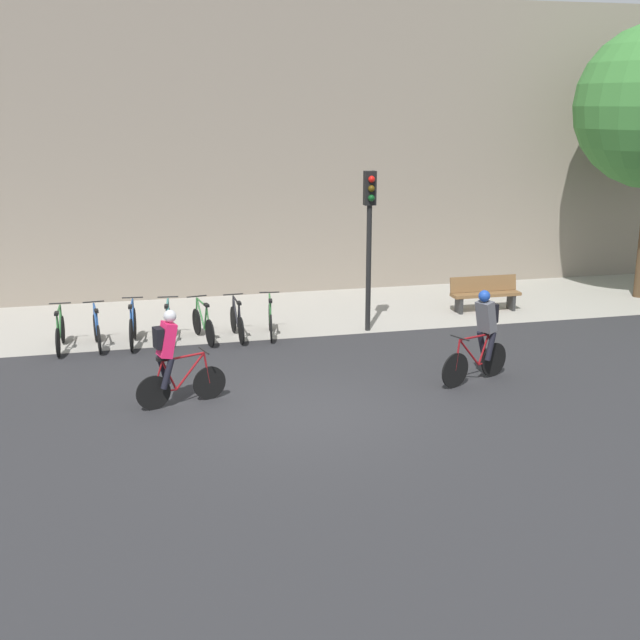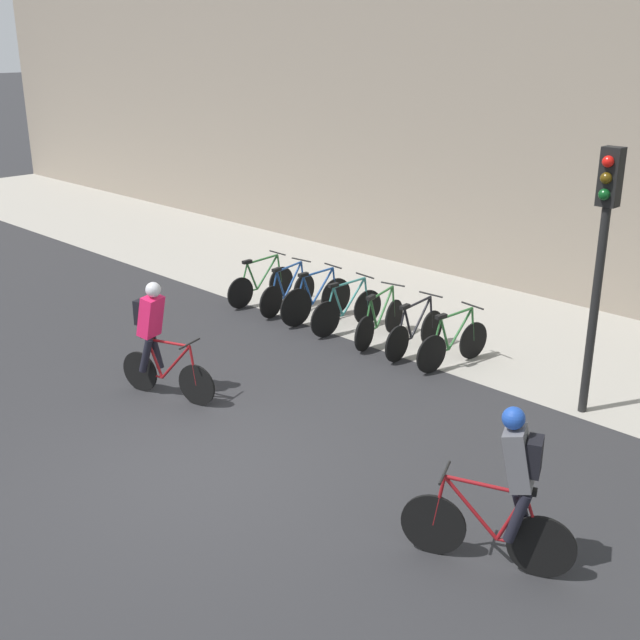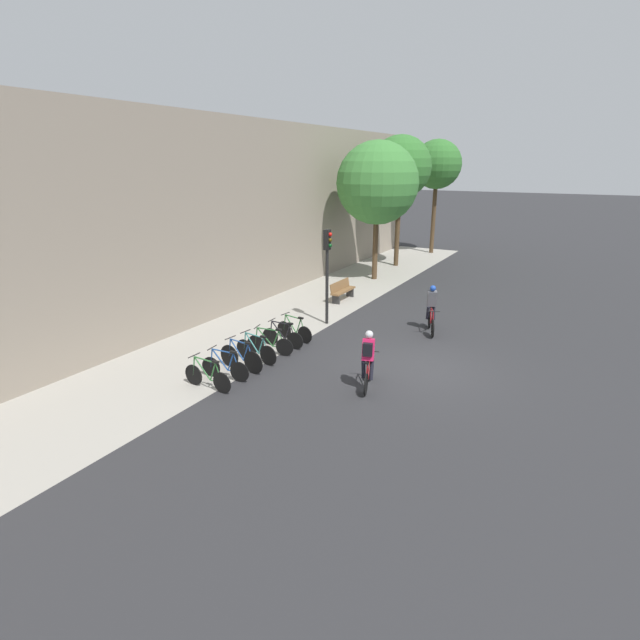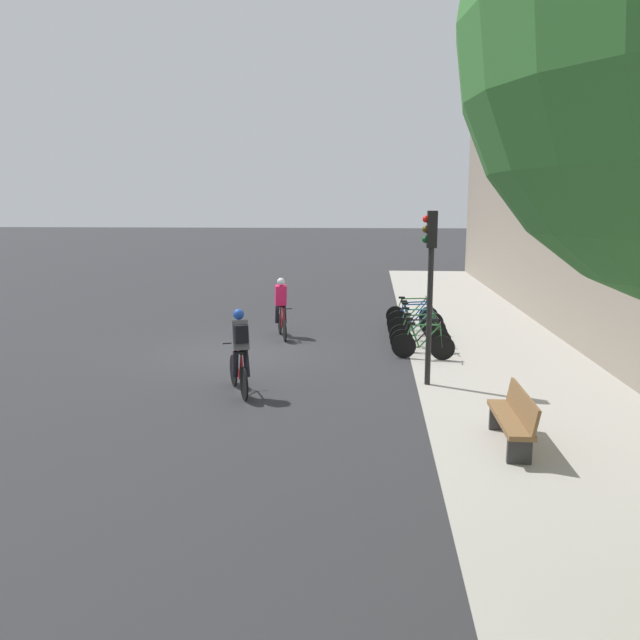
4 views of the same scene
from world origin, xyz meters
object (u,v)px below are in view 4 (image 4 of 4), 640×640
object	(u,v)px
parked_bike_5	(421,338)
parked_bike_4	(419,332)
cyclist_pink	(281,305)
parked_bike_1	(413,318)
traffic_light_pole	(430,266)
cyclist_grey	(240,350)
parked_bike_0	(412,313)
parked_bike_3	(417,327)
parked_bike_6	(423,344)
bench	(513,417)
parked_bike_2	(415,321)

from	to	relation	value
parked_bike_5	parked_bike_4	bearing A→B (deg)	-179.95
cyclist_pink	parked_bike_1	bearing A→B (deg)	109.35
cyclist_pink	parked_bike_5	xyz separation A→B (m)	(1.68, 3.95, -0.57)
parked_bike_1	traffic_light_pole	distance (m)	6.50
parked_bike_5	traffic_light_pole	xyz separation A→B (m)	(3.06, -0.09, 2.18)
cyclist_grey	parked_bike_4	distance (m)	6.34
parked_bike_0	parked_bike_3	size ratio (longest dim) A/B	1.01
parked_bike_4	traffic_light_pole	xyz separation A→B (m)	(3.83, -0.09, 2.18)
parked_bike_6	bench	world-z (taller)	parked_bike_6
parked_bike_4	parked_bike_5	bearing A→B (deg)	0.05
bench	parked_bike_5	bearing A→B (deg)	-171.39
cyclist_pink	cyclist_grey	bearing A→B (deg)	0.16
parked_bike_5	cyclist_grey	bearing A→B (deg)	-43.27
parked_bike_2	parked_bike_0	bearing A→B (deg)	-179.90
parked_bike_1	parked_bike_4	bearing A→B (deg)	-0.02
parked_bike_0	parked_bike_5	distance (m)	3.83
parked_bike_2	bench	xyz separation A→B (m)	(8.81, 0.98, 0.06)
bench	parked_bike_3	bearing A→B (deg)	-173.02
cyclist_grey	bench	size ratio (longest dim) A/B	0.99
parked_bike_4	parked_bike_5	world-z (taller)	parked_bike_5
bench	parked_bike_2	bearing A→B (deg)	-173.63
traffic_light_pole	bench	bearing A→B (deg)	17.29
cyclist_pink	parked_bike_0	size ratio (longest dim) A/B	1.04
parked_bike_3	traffic_light_pole	bearing A→B (deg)	-1.08
parked_bike_0	bench	world-z (taller)	parked_bike_0
parked_bike_6	cyclist_pink	bearing A→B (deg)	-121.77
cyclist_grey	bench	xyz separation A→B (m)	(2.33, 4.91, -0.47)
parked_bike_6	traffic_light_pole	size ratio (longest dim) A/B	0.43
cyclist_pink	traffic_light_pole	world-z (taller)	traffic_light_pole
parked_bike_5	traffic_light_pole	world-z (taller)	traffic_light_pole
cyclist_pink	bench	distance (m)	9.57
parked_bike_2	parked_bike_1	bearing A→B (deg)	-179.89
parked_bike_6	bench	size ratio (longest dim) A/B	0.87
cyclist_pink	parked_bike_2	world-z (taller)	cyclist_pink
parked_bike_4	traffic_light_pole	distance (m)	4.41
parked_bike_2	parked_bike_3	distance (m)	0.77
cyclist_pink	parked_bike_4	xyz separation A→B (m)	(0.91, 3.95, -0.57)
cyclist_pink	parked_bike_3	size ratio (longest dim) A/B	1.05
parked_bike_0	parked_bike_2	bearing A→B (deg)	0.10
parked_bike_3	traffic_light_pole	distance (m)	5.08
parked_bike_2	parked_bike_6	distance (m)	3.07
cyclist_pink	parked_bike_6	size ratio (longest dim) A/B	1.11
cyclist_grey	traffic_light_pole	bearing A→B (deg)	106.10
cyclist_grey	parked_bike_6	distance (m)	5.23
cyclist_pink	parked_bike_0	world-z (taller)	cyclist_pink
parked_bike_2	parked_bike_6	world-z (taller)	parked_bike_2
parked_bike_6	parked_bike_2	bearing A→B (deg)	179.98
parked_bike_5	traffic_light_pole	distance (m)	3.76
cyclist_pink	parked_bike_0	bearing A→B (deg)	118.62
parked_bike_2	parked_bike_4	xyz separation A→B (m)	(1.54, -0.00, -0.04)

